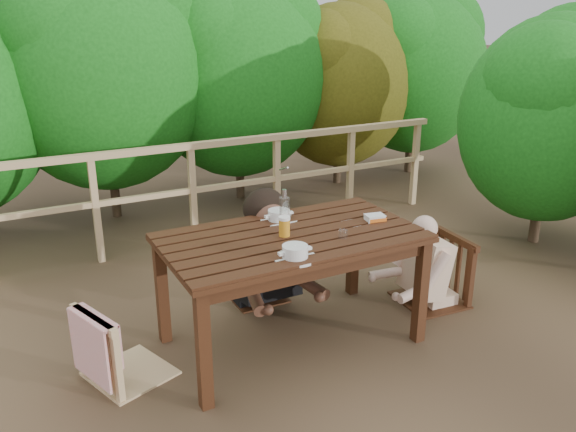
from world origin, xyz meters
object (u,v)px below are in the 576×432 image
chair_left (124,308)px  chair_far (256,250)px  woman (254,211)px  bottle (284,210)px  butter_tub (375,219)px  soup_near (295,252)px  soup_far (279,216)px  beer_glass (284,227)px  tumbler (343,235)px  diner_right (439,230)px  chair_right (434,243)px  table (291,290)px

chair_left → chair_far: 1.28m
woman → bottle: (-0.04, -0.57, 0.19)m
woman → butter_tub: 0.94m
soup_near → soup_far: size_ratio=1.01×
beer_glass → butter_tub: 0.69m
soup_far → tumbler: (0.21, -0.50, -0.01)m
beer_glass → tumbler: 0.38m
chair_far → bottle: 0.74m
soup_near → tumbler: bearing=16.7°
bottle → soup_far: bearing=76.7°
diner_right → soup_far: 1.27m
chair_left → woman: size_ratio=0.65×
chair_right → woman: (-1.18, 0.70, 0.23)m
table → tumbler: bearing=-38.7°
woman → soup_near: (-0.21, -1.04, 0.09)m
diner_right → tumbler: bearing=106.3°
diner_right → bottle: size_ratio=4.23×
tumbler → beer_glass: bearing=146.8°
beer_glass → tumbler: size_ratio=2.12×
bottle → tumbler: 0.43m
diner_right → soup_near: diner_right is taller
soup_far → beer_glass: beer_glass is taller
bottle → diner_right: bearing=-6.2°
chair_left → chair_right: chair_right is taller
tumbler → butter_tub: 0.41m
woman → bottle: woman is taller
tumbler → diner_right: bearing=11.7°
chair_far → chair_right: bearing=-29.6°
chair_right → beer_glass: chair_right is taller
woman → butter_tub: (0.58, -0.74, 0.08)m
table → bottle: 0.55m
beer_glass → soup_far: bearing=69.6°
chair_left → soup_near: (0.93, -0.45, 0.35)m
soup_far → woman: bearing=89.7°
beer_glass → bottle: (0.07, 0.14, 0.07)m
woman → butter_tub: woman is taller
beer_glass → tumbler: beer_glass is taller
bottle → tumbler: bearing=-54.7°
chair_right → tumbler: chair_right is taller
soup_near → tumbler: (0.42, 0.13, -0.01)m
chair_far → soup_far: 0.56m
diner_right → butter_tub: (-0.63, -0.04, 0.21)m
diner_right → tumbler: 1.05m
woman → diner_right: (1.21, -0.70, -0.13)m
soup_near → table: bearing=65.0°
table → diner_right: size_ratio=1.41×
chair_left → soup_far: chair_left is taller
table → butter_tub: butter_tub is taller
table → soup_far: size_ratio=6.48×
table → tumbler: (0.26, -0.21, 0.42)m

